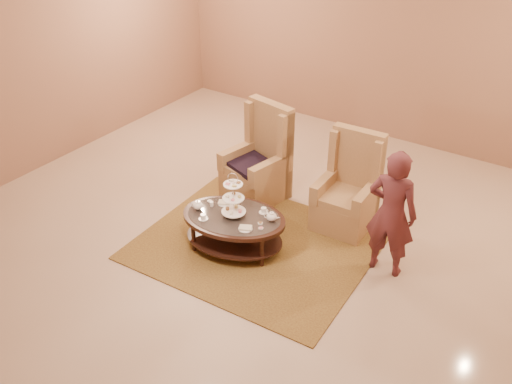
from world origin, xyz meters
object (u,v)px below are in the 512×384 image
Objects in this scene: tea_table at (234,222)px; person at (391,214)px; armchair_right at (348,195)px; armchair_left at (260,167)px.

person is (1.73, 0.66, 0.40)m from tea_table.
tea_table is 1.14× the size of armchair_right.
person is at bearing 6.97° from tea_table.
tea_table is at bearing 17.18° from person.
person is (2.16, -0.56, 0.33)m from armchair_left.
armchair_left reaches higher than tea_table.
person is (0.81, -0.62, 0.36)m from armchair_right.
armchair_left is 2.26m from person.
person is at bearing -3.26° from armchair_left.
armchair_right is 0.82× the size of person.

